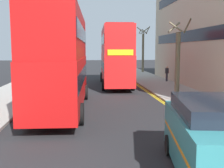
{
  "coord_description": "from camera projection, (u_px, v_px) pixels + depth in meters",
  "views": [
    {
      "loc": [
        -0.81,
        -2.74,
        3.52
      ],
      "look_at": [
        0.5,
        11.0,
        1.8
      ],
      "focal_mm": 44.56,
      "sensor_mm": 36.0,
      "label": 1
    }
  ],
  "objects": [
    {
      "name": "sidewalk_right",
      "position": [
        190.0,
        99.0,
        19.63
      ],
      "size": [
        4.0,
        80.0,
        0.14
      ],
      "primitive_type": "cube",
      "color": "#9E9991",
      "rests_on": "ground"
    },
    {
      "name": "sidewalk_left",
      "position": [
        0.0,
        102.0,
        18.4
      ],
      "size": [
        4.0,
        80.0,
        0.14
      ],
      "primitive_type": "cube",
      "color": "#9E9991",
      "rests_on": "ground"
    },
    {
      "name": "kerb_line_outer",
      "position": [
        169.0,
        106.0,
        17.46
      ],
      "size": [
        0.1,
        56.0,
        0.01
      ],
      "primitive_type": "cube",
      "color": "yellow",
      "rests_on": "ground"
    },
    {
      "name": "kerb_line_inner",
      "position": [
        167.0,
        106.0,
        17.45
      ],
      "size": [
        0.1,
        56.0,
        0.01
      ],
      "primitive_type": "cube",
      "color": "yellow",
      "rests_on": "ground"
    },
    {
      "name": "double_decker_bus_away",
      "position": [
        61.0,
        58.0,
        15.91
      ],
      "size": [
        3.07,
        10.88,
        5.64
      ],
      "color": "#B20F0F",
      "rests_on": "ground"
    },
    {
      "name": "double_decker_bus_oncoming",
      "position": [
        115.0,
        55.0,
        26.81
      ],
      "size": [
        3.07,
        10.88,
        5.64
      ],
      "color": "red",
      "rests_on": "ground"
    },
    {
      "name": "taxi_minivan",
      "position": [
        211.0,
        140.0,
        7.6
      ],
      "size": [
        2.61,
        5.05,
        2.12
      ],
      "color": "teal",
      "rests_on": "ground"
    },
    {
      "name": "pedestrian_far",
      "position": [
        167.0,
        73.0,
        29.59
      ],
      "size": [
        0.34,
        0.22,
        1.62
      ],
      "color": "#2D2D38",
      "rests_on": "sidewalk_right"
    },
    {
      "name": "street_tree_mid",
      "position": [
        143.0,
        50.0,
        41.64
      ],
      "size": [
        2.0,
        2.01,
        6.78
      ],
      "color": "#6B6047",
      "rests_on": "sidewalk_right"
    },
    {
      "name": "street_tree_far",
      "position": [
        178.0,
        61.0,
        20.45
      ],
      "size": [
        1.49,
        1.52,
        5.59
      ],
      "color": "#6B6047",
      "rests_on": "sidewalk_right"
    }
  ]
}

